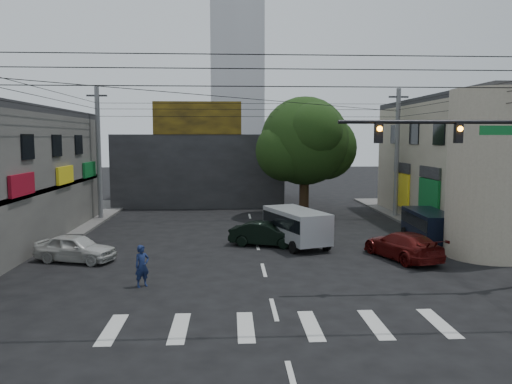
{
  "coord_description": "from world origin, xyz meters",
  "views": [
    {
      "loc": [
        -1.46,
        -19.11,
        5.72
      ],
      "look_at": [
        -0.23,
        4.0,
        3.21
      ],
      "focal_mm": 35.0,
      "sensor_mm": 36.0,
      "label": 1
    }
  ],
  "objects": [
    {
      "name": "ground",
      "position": [
        0.0,
        0.0,
        0.0
      ],
      "size": [
        160.0,
        160.0,
        0.0
      ],
      "primitive_type": "plane",
      "color": "black",
      "rests_on": "ground"
    },
    {
      "name": "sidewalk_far_left",
      "position": [
        -18.0,
        18.0,
        0.07
      ],
      "size": [
        16.0,
        16.0,
        0.15
      ],
      "primitive_type": "cube",
      "color": "#514F4C",
      "rests_on": "ground"
    },
    {
      "name": "sidewalk_far_right",
      "position": [
        18.0,
        18.0,
        0.07
      ],
      "size": [
        16.0,
        16.0,
        0.15
      ],
      "primitive_type": "cube",
      "color": "#514F4C",
      "rests_on": "ground"
    },
    {
      "name": "corner_column",
      "position": [
        11.0,
        4.0,
        4.0
      ],
      "size": [
        4.0,
        4.0,
        8.0
      ],
      "primitive_type": "cylinder",
      "color": "gray",
      "rests_on": "ground"
    },
    {
      "name": "building_far",
      "position": [
        -4.0,
        26.0,
        3.0
      ],
      "size": [
        14.0,
        10.0,
        6.0
      ],
      "primitive_type": "cube",
      "color": "#232326",
      "rests_on": "ground"
    },
    {
      "name": "billboard",
      "position": [
        -4.0,
        21.1,
        7.3
      ],
      "size": [
        7.0,
        0.3,
        2.6
      ],
      "primitive_type": "cube",
      "color": "olive",
      "rests_on": "building_far"
    },
    {
      "name": "tower_distant",
      "position": [
        0.0,
        70.0,
        22.0
      ],
      "size": [
        9.0,
        9.0,
        44.0
      ],
      "primitive_type": "cube",
      "color": "silver",
      "rests_on": "ground"
    },
    {
      "name": "street_tree",
      "position": [
        4.0,
        17.0,
        5.47
      ],
      "size": [
        6.4,
        6.4,
        8.7
      ],
      "color": "black",
      "rests_on": "ground"
    },
    {
      "name": "traffic_gantry",
      "position": [
        7.82,
        -1.0,
        4.83
      ],
      "size": [
        7.1,
        0.35,
        7.2
      ],
      "color": "black",
      "rests_on": "ground"
    },
    {
      "name": "utility_pole_far_left",
      "position": [
        -10.5,
        16.0,
        4.6
      ],
      "size": [
        0.32,
        0.32,
        9.2
      ],
      "primitive_type": "cylinder",
      "color": "#59595B",
      "rests_on": "ground"
    },
    {
      "name": "utility_pole_far_right",
      "position": [
        10.5,
        16.0,
        4.6
      ],
      "size": [
        0.32,
        0.32,
        9.2
      ],
      "primitive_type": "cylinder",
      "color": "#59595B",
      "rests_on": "ground"
    },
    {
      "name": "dark_sedan",
      "position": [
        0.45,
        6.94,
        0.63
      ],
      "size": [
        3.61,
        4.62,
        1.26
      ],
      "primitive_type": "imported",
      "rotation": [
        0.0,
        0.0,
        1.25
      ],
      "color": "black",
      "rests_on": "ground"
    },
    {
      "name": "white_compact",
      "position": [
        -8.62,
        4.0,
        0.64
      ],
      "size": [
        3.6,
        4.6,
        1.28
      ],
      "primitive_type": "imported",
      "rotation": [
        0.0,
        0.0,
        1.28
      ],
      "color": "beige",
      "rests_on": "ground"
    },
    {
      "name": "maroon_sedan",
      "position": [
        6.7,
        3.65,
        0.66
      ],
      "size": [
        4.45,
        5.59,
        1.31
      ],
      "primitive_type": "imported",
      "rotation": [
        0.0,
        0.0,
        3.45
      ],
      "color": "#4B0C0A",
      "rests_on": "ground"
    },
    {
      "name": "silver_minivan",
      "position": [
        2.06,
        6.78,
        0.97
      ],
      "size": [
        5.71,
        4.75,
        1.94
      ],
      "primitive_type": null,
      "rotation": [
        0.0,
        0.0,
        1.91
      ],
      "color": "#B5B8BE",
      "rests_on": "ground"
    },
    {
      "name": "navy_van",
      "position": [
        9.29,
        6.94,
        0.89
      ],
      "size": [
        4.62,
        2.14,
        1.78
      ],
      "primitive_type": null,
      "rotation": [
        0.0,
        0.0,
        1.52
      ],
      "color": "black",
      "rests_on": "ground"
    },
    {
      "name": "traffic_officer",
      "position": [
        -4.84,
        -0.14,
        0.82
      ],
      "size": [
        0.97,
        0.96,
        1.63
      ],
      "primitive_type": "imported",
      "rotation": [
        0.0,
        0.0,
        0.64
      ],
      "color": "#15214A",
      "rests_on": "ground"
    }
  ]
}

